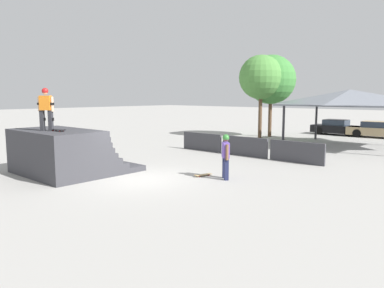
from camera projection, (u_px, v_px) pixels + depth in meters
name	position (u px, v px, depth m)	size (l,w,h in m)	color
ground_plane	(139.00, 179.00, 14.78)	(160.00, 160.00, 0.00)	#A3A09B
quarter_pipe_ramp	(64.00, 154.00, 15.76)	(4.19, 4.23, 1.87)	#38383D
skater_on_deck	(46.00, 106.00, 14.92)	(0.69, 0.54, 1.71)	#2D2D33
skateboard_on_deck	(58.00, 130.00, 14.82)	(0.85, 0.23, 0.09)	red
bystander_walking	(226.00, 153.00, 14.66)	(0.59, 0.55, 1.78)	#1E2347
skateboard_on_ground	(203.00, 175.00, 15.31)	(0.38, 0.82, 0.09)	red
barrier_fence	(245.00, 146.00, 20.34)	(8.98, 0.12, 1.05)	#3D3D42
pavilion_shelter	(350.00, 98.00, 23.84)	(7.63, 5.89, 3.66)	#2D2D33
tree_beside_pavilion	(261.00, 77.00, 28.57)	(3.38, 3.38, 6.36)	brown
tree_far_back	(271.00, 80.00, 29.39)	(3.86, 3.86, 6.45)	brown
parked_car_black	(337.00, 128.00, 31.29)	(4.04, 1.70, 1.27)	black
parked_car_tan	(377.00, 130.00, 29.21)	(4.49, 1.98, 1.27)	tan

